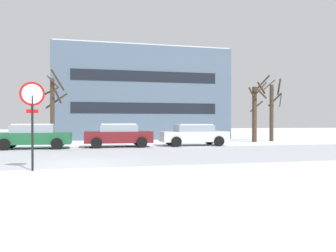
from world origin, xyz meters
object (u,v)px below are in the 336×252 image
at_px(stop_sign, 32,108).
at_px(parked_car_green, 33,136).
at_px(parked_car_white, 194,134).
at_px(parked_car_maroon, 118,135).

relative_size(stop_sign, parked_car_green, 0.67).
bearing_deg(stop_sign, parked_car_green, 97.62).
bearing_deg(parked_car_white, parked_car_maroon, -179.46).
height_order(parked_car_green, parked_car_maroon, parked_car_maroon).
height_order(parked_car_green, parked_car_white, parked_car_green).
bearing_deg(parked_car_white, stop_sign, -131.28).
relative_size(stop_sign, parked_car_maroon, 0.69).
height_order(stop_sign, parked_car_green, stop_sign).
bearing_deg(parked_car_green, parked_car_white, 1.44).
xyz_separation_m(stop_sign, parked_car_white, (8.46, 9.64, -1.26)).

